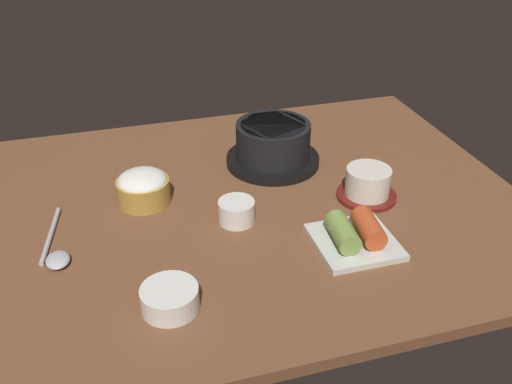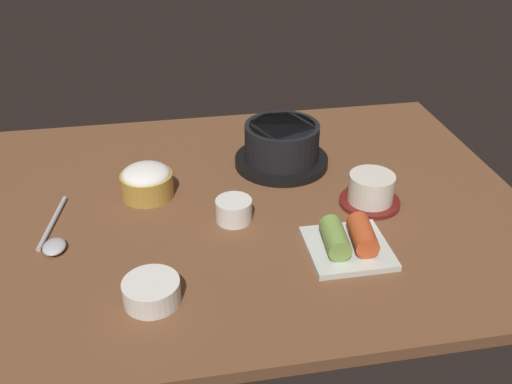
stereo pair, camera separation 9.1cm
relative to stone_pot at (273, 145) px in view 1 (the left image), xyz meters
The scene contains 8 objects.
dining_table 16.52cm from the stone_pot, 128.05° to the right, with size 100.00×76.00×2.00cm, color brown.
stone_pot is the anchor object (origin of this frame).
rice_bowl 27.31cm from the stone_pot, 164.69° to the right, with size 9.37×9.37×6.00cm.
tea_cup_with_saucer 21.03cm from the stone_pot, 54.10° to the right, with size 10.74×10.74×5.79cm.
banchan_cup_center 21.60cm from the stone_pot, 124.19° to the right, with size 6.16×6.16×3.88cm.
kimchi_plate 29.87cm from the stone_pot, 81.84° to the right, with size 12.66×12.66×4.63cm.
side_bowl_near 44.33cm from the stone_pot, 126.22° to the right, with size 8.03×8.03×3.38cm.
spoon 45.69cm from the stone_pot, 155.43° to the right, with size 4.65×17.49×1.35cm.
Camera 1 is at (-21.58, -82.73, 56.43)cm, focal length 39.90 mm.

